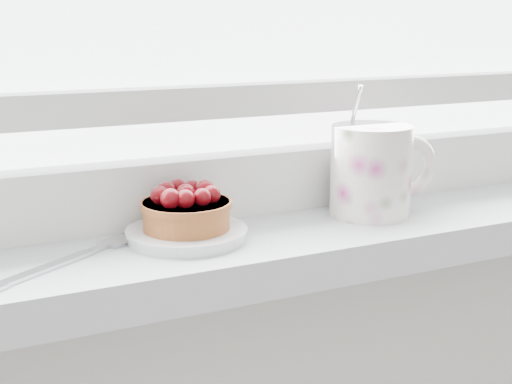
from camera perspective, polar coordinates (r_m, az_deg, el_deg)
saucer at (r=0.73m, az=-5.56°, el=-3.38°), size 0.12×0.12×0.01m
raspberry_tart at (r=0.72m, az=-5.62°, el=-1.35°), size 0.09×0.09×0.05m
floral_mug at (r=0.82m, az=9.39°, el=1.86°), size 0.14×0.10×0.15m
fork at (r=0.69m, az=-14.21°, el=-5.04°), size 0.19×0.13×0.00m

